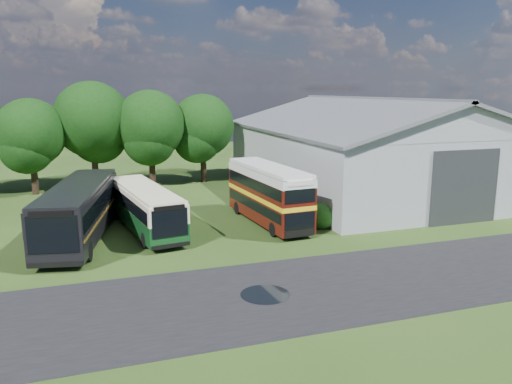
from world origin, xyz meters
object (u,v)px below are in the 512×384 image
object	(u,v)px
storage_shed	(369,144)
bus_green_single	(145,208)
bus_dark_single	(80,210)
bus_maroon_double	(268,195)

from	to	relation	value
storage_shed	bus_green_single	world-z (taller)	storage_shed
storage_shed	bus_dark_single	bearing A→B (deg)	-162.83
storage_shed	bus_maroon_double	world-z (taller)	storage_shed
bus_maroon_double	bus_dark_single	xyz separation A→B (m)	(-11.95, 0.23, -0.18)
bus_maroon_double	bus_dark_single	bearing A→B (deg)	174.49
storage_shed	bus_green_single	distance (m)	21.60
bus_green_single	bus_dark_single	distance (m)	3.97
bus_green_single	bus_dark_single	size ratio (longest dim) A/B	0.84
storage_shed	bus_dark_single	size ratio (longest dim) A/B	2.01
storage_shed	bus_maroon_double	distance (m)	14.65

